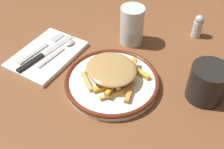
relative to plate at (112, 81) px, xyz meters
name	(u,v)px	position (x,y,z in m)	size (l,w,h in m)	color
ground_plane	(112,84)	(0.00, 0.00, -0.01)	(2.60, 2.60, 0.00)	brown
plate	(112,81)	(0.00, 0.00, 0.00)	(0.25, 0.25, 0.02)	white
fries_heap	(113,72)	(0.00, 0.01, 0.03)	(0.18, 0.17, 0.04)	gold
napkin	(47,55)	(-0.22, 0.01, -0.01)	(0.15, 0.21, 0.01)	white
fork	(42,48)	(-0.25, 0.02, 0.00)	(0.04, 0.18, 0.00)	silver
knife	(42,56)	(-0.23, -0.01, 0.00)	(0.05, 0.21, 0.01)	black
spoon	(62,49)	(-0.19, 0.05, 0.00)	(0.04, 0.15, 0.01)	silver
water_glass	(132,25)	(-0.04, 0.20, 0.05)	(0.07, 0.07, 0.12)	silver
coffee_mug	(208,83)	(0.23, 0.07, 0.04)	(0.12, 0.09, 0.09)	black
salt_shaker	(198,26)	(0.14, 0.32, 0.03)	(0.03, 0.03, 0.08)	silver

